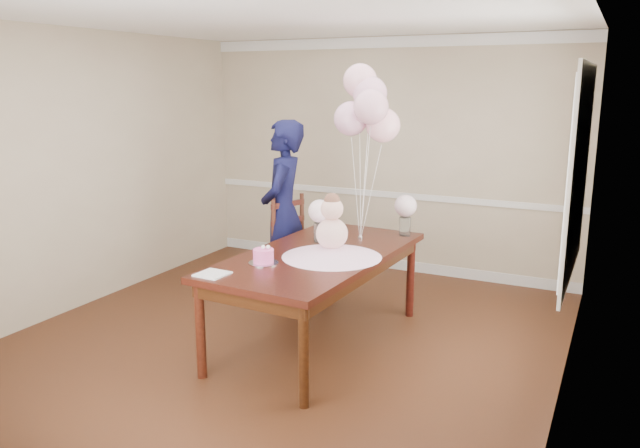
# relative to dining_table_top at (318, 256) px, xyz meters

# --- Properties ---
(floor) EXTENTS (4.50, 5.00, 0.00)m
(floor) POSITION_rel_dining_table_top_xyz_m (-0.29, -0.13, -0.78)
(floor) COLOR black
(floor) RESTS_ON ground
(ceiling) EXTENTS (4.50, 5.00, 0.02)m
(ceiling) POSITION_rel_dining_table_top_xyz_m (-0.29, -0.13, 1.92)
(ceiling) COLOR white
(ceiling) RESTS_ON wall_back
(wall_back) EXTENTS (4.50, 0.02, 2.70)m
(wall_back) POSITION_rel_dining_table_top_xyz_m (-0.29, 2.37, 0.57)
(wall_back) COLOR tan
(wall_back) RESTS_ON floor
(wall_front) EXTENTS (4.50, 0.02, 2.70)m
(wall_front) POSITION_rel_dining_table_top_xyz_m (-0.29, -2.63, 0.57)
(wall_front) COLOR tan
(wall_front) RESTS_ON floor
(wall_left) EXTENTS (0.02, 5.00, 2.70)m
(wall_left) POSITION_rel_dining_table_top_xyz_m (-2.54, -0.13, 0.57)
(wall_left) COLOR tan
(wall_left) RESTS_ON floor
(wall_right) EXTENTS (0.02, 5.00, 2.70)m
(wall_right) POSITION_rel_dining_table_top_xyz_m (1.96, -0.13, 0.57)
(wall_right) COLOR tan
(wall_right) RESTS_ON floor
(chair_rail_trim) EXTENTS (4.50, 0.02, 0.07)m
(chair_rail_trim) POSITION_rel_dining_table_top_xyz_m (-0.29, 2.36, 0.12)
(chair_rail_trim) COLOR silver
(chair_rail_trim) RESTS_ON wall_back
(crown_molding) EXTENTS (4.50, 0.02, 0.12)m
(crown_molding) POSITION_rel_dining_table_top_xyz_m (-0.29, 2.36, 1.85)
(crown_molding) COLOR silver
(crown_molding) RESTS_ON wall_back
(baseboard_trim) EXTENTS (4.50, 0.02, 0.12)m
(baseboard_trim) POSITION_rel_dining_table_top_xyz_m (-0.29, 2.36, -0.72)
(baseboard_trim) COLOR silver
(baseboard_trim) RESTS_ON floor
(window_frame) EXTENTS (0.02, 1.66, 1.56)m
(window_frame) POSITION_rel_dining_table_top_xyz_m (1.94, 0.37, 0.77)
(window_frame) COLOR white
(window_frame) RESTS_ON wall_right
(window_blinds) EXTENTS (0.01, 1.50, 1.40)m
(window_blinds) POSITION_rel_dining_table_top_xyz_m (1.92, 0.37, 0.77)
(window_blinds) COLOR silver
(window_blinds) RESTS_ON wall_right
(dining_table_top) EXTENTS (1.19, 2.21, 0.05)m
(dining_table_top) POSITION_rel_dining_table_top_xyz_m (0.00, 0.00, 0.00)
(dining_table_top) COLOR black
(dining_table_top) RESTS_ON table_leg_fl
(table_apron) EXTENTS (1.08, 2.09, 0.11)m
(table_apron) POSITION_rel_dining_table_top_xyz_m (0.00, 0.00, -0.08)
(table_apron) COLOR black
(table_apron) RESTS_ON table_leg_fl
(table_leg_fl) EXTENTS (0.08, 0.08, 0.75)m
(table_leg_fl) POSITION_rel_dining_table_top_xyz_m (-0.51, -0.96, -0.40)
(table_leg_fl) COLOR black
(table_leg_fl) RESTS_ON floor
(table_leg_fr) EXTENTS (0.08, 0.08, 0.75)m
(table_leg_fr) POSITION_rel_dining_table_top_xyz_m (0.40, -1.01, -0.40)
(table_leg_fr) COLOR black
(table_leg_fr) RESTS_ON floor
(table_leg_bl) EXTENTS (0.08, 0.08, 0.75)m
(table_leg_bl) POSITION_rel_dining_table_top_xyz_m (-0.40, 1.01, -0.40)
(table_leg_bl) COLOR black
(table_leg_bl) RESTS_ON floor
(table_leg_br) EXTENTS (0.08, 0.08, 0.75)m
(table_leg_br) POSITION_rel_dining_table_top_xyz_m (0.51, 0.96, -0.40)
(table_leg_br) COLOR black
(table_leg_br) RESTS_ON floor
(baby_skirt) EXTENTS (0.86, 0.86, 0.11)m
(baby_skirt) POSITION_rel_dining_table_top_xyz_m (0.16, -0.06, 0.08)
(baby_skirt) COLOR #EBADD2
(baby_skirt) RESTS_ON dining_table_top
(baby_torso) EXTENTS (0.26, 0.26, 0.26)m
(baby_torso) POSITION_rel_dining_table_top_xyz_m (0.16, -0.06, 0.22)
(baby_torso) COLOR pink
(baby_torso) RESTS_ON baby_skirt
(baby_head) EXTENTS (0.18, 0.18, 0.18)m
(baby_head) POSITION_rel_dining_table_top_xyz_m (0.16, -0.06, 0.42)
(baby_head) COLOR beige
(baby_head) RESTS_ON baby_torso
(baby_hair) EXTENTS (0.13, 0.13, 0.13)m
(baby_hair) POSITION_rel_dining_table_top_xyz_m (0.16, -0.06, 0.49)
(baby_hair) COLOR brown
(baby_hair) RESTS_ON baby_head
(cake_platter) EXTENTS (0.25, 0.25, 0.01)m
(cake_platter) POSITION_rel_dining_table_top_xyz_m (-0.24, -0.47, 0.03)
(cake_platter) COLOR #B9B9BD
(cake_platter) RESTS_ON dining_table_top
(birthday_cake) EXTENTS (0.17, 0.17, 0.11)m
(birthday_cake) POSITION_rel_dining_table_top_xyz_m (-0.24, -0.47, 0.09)
(birthday_cake) COLOR #F14CA1
(birthday_cake) RESTS_ON cake_platter
(cake_flower_a) EXTENTS (0.03, 0.03, 0.03)m
(cake_flower_a) POSITION_rel_dining_table_top_xyz_m (-0.24, -0.47, 0.16)
(cake_flower_a) COLOR white
(cake_flower_a) RESTS_ON birthday_cake
(cake_flower_b) EXTENTS (0.03, 0.03, 0.03)m
(cake_flower_b) POSITION_rel_dining_table_top_xyz_m (-0.21, -0.45, 0.16)
(cake_flower_b) COLOR white
(cake_flower_b) RESTS_ON birthday_cake
(rose_vase_near) EXTENTS (0.11, 0.11, 0.17)m
(rose_vase_near) POSITION_rel_dining_table_top_xyz_m (-0.14, 0.33, 0.11)
(rose_vase_near) COLOR silver
(rose_vase_near) RESTS_ON dining_table_top
(roses_near) EXTENTS (0.20, 0.20, 0.20)m
(roses_near) POSITION_rel_dining_table_top_xyz_m (-0.14, 0.33, 0.31)
(roses_near) COLOR #F9D1D8
(roses_near) RESTS_ON rose_vase_near
(rose_vase_far) EXTENTS (0.11, 0.11, 0.17)m
(rose_vase_far) POSITION_rel_dining_table_top_xyz_m (0.46, 0.89, 0.11)
(rose_vase_far) COLOR silver
(rose_vase_far) RESTS_ON dining_table_top
(roses_far) EXTENTS (0.20, 0.20, 0.20)m
(roses_far) POSITION_rel_dining_table_top_xyz_m (0.46, 0.89, 0.31)
(roses_far) COLOR beige
(roses_far) RESTS_ON rose_vase_far
(napkin) EXTENTS (0.23, 0.23, 0.01)m
(napkin) POSITION_rel_dining_table_top_xyz_m (-0.43, -0.89, 0.03)
(napkin) COLOR silver
(napkin) RESTS_ON dining_table_top
(balloon_weight) EXTENTS (0.05, 0.05, 0.02)m
(balloon_weight) POSITION_rel_dining_table_top_xyz_m (0.14, 0.58, 0.04)
(balloon_weight) COLOR silver
(balloon_weight) RESTS_ON dining_table_top
(balloon_a) EXTENTS (0.30, 0.30, 0.30)m
(balloon_a) POSITION_rel_dining_table_top_xyz_m (0.03, 0.59, 1.10)
(balloon_a) COLOR #DE9DBB
(balloon_a) RESTS_ON balloon_ribbon_a
(balloon_b) EXTENTS (0.30, 0.30, 0.30)m
(balloon_b) POSITION_rel_dining_table_top_xyz_m (0.24, 0.52, 1.21)
(balloon_b) COLOR #DF9EB3
(balloon_b) RESTS_ON balloon_ribbon_b
(balloon_c) EXTENTS (0.30, 0.30, 0.30)m
(balloon_c) POSITION_rel_dining_table_top_xyz_m (0.17, 0.69, 1.32)
(balloon_c) COLOR #DA9AB7
(balloon_c) RESTS_ON balloon_ribbon_c
(balloon_d) EXTENTS (0.30, 0.30, 0.30)m
(balloon_d) POSITION_rel_dining_table_top_xyz_m (0.06, 0.72, 1.42)
(balloon_d) COLOR #EDA8B6
(balloon_d) RESTS_ON balloon_ribbon_d
(balloon_e) EXTENTS (0.30, 0.30, 0.30)m
(balloon_e) POSITION_rel_dining_table_top_xyz_m (0.31, 0.66, 1.05)
(balloon_e) COLOR #FCB3C0
(balloon_e) RESTS_ON balloon_ribbon_e
(balloon_ribbon_a) EXTENTS (0.10, 0.01, 0.90)m
(balloon_ribbon_a) POSITION_rel_dining_table_top_xyz_m (0.09, 0.59, 0.49)
(balloon_ribbon_a) COLOR white
(balloon_ribbon_a) RESTS_ON balloon_weight
(balloon_ribbon_b) EXTENTS (0.11, 0.06, 1.00)m
(balloon_ribbon_b) POSITION_rel_dining_table_top_xyz_m (0.19, 0.55, 0.54)
(balloon_ribbon_b) COLOR white
(balloon_ribbon_b) RESTS_ON balloon_weight
(balloon_ribbon_c) EXTENTS (0.03, 0.10, 1.11)m
(balloon_ribbon_c) POSITION_rel_dining_table_top_xyz_m (0.15, 0.64, 0.60)
(balloon_ribbon_c) COLOR white
(balloon_ribbon_c) RESTS_ON balloon_weight
(balloon_ribbon_d) EXTENTS (0.08, 0.12, 1.22)m
(balloon_ribbon_d) POSITION_rel_dining_table_top_xyz_m (0.10, 0.65, 0.65)
(balloon_ribbon_d) COLOR white
(balloon_ribbon_d) RESTS_ON balloon_weight
(balloon_ribbon_e) EXTENTS (0.16, 0.07, 0.83)m
(balloon_ribbon_e) POSITION_rel_dining_table_top_xyz_m (0.22, 0.62, 0.46)
(balloon_ribbon_e) COLOR white
(balloon_ribbon_e) RESTS_ON balloon_weight
(dining_chair_seat) EXTENTS (0.60, 0.60, 0.05)m
(dining_chair_seat) POSITION_rel_dining_table_top_xyz_m (-0.55, 0.78, -0.30)
(dining_chair_seat) COLOR #3E2211
(dining_chair_seat) RESTS_ON chair_leg_fl
(chair_leg_fl) EXTENTS (0.05, 0.05, 0.46)m
(chair_leg_fl) POSITION_rel_dining_table_top_xyz_m (-0.79, 0.66, -0.55)
(chair_leg_fl) COLOR black
(chair_leg_fl) RESTS_ON floor
(chair_leg_fr) EXTENTS (0.05, 0.05, 0.46)m
(chair_leg_fr) POSITION_rel_dining_table_top_xyz_m (-0.43, 0.54, -0.55)
(chair_leg_fr) COLOR #331B0E
(chair_leg_fr) RESTS_ON floor
(chair_leg_bl) EXTENTS (0.05, 0.05, 0.46)m
(chair_leg_bl) POSITION_rel_dining_table_top_xyz_m (-0.67, 1.02, -0.55)
(chair_leg_bl) COLOR #38160F
(chair_leg_bl) RESTS_ON floor
(chair_leg_br) EXTENTS (0.05, 0.05, 0.46)m
(chair_leg_br) POSITION_rel_dining_table_top_xyz_m (-0.31, 0.90, -0.55)
(chair_leg_br) COLOR #38180F
(chair_leg_br) RESTS_ON floor
(chair_back_post_l) EXTENTS (0.05, 0.05, 0.60)m
(chair_back_post_l) POSITION_rel_dining_table_top_xyz_m (-0.81, 0.67, 0.01)
(chair_back_post_l) COLOR #3E1B11
(chair_back_post_l) RESTS_ON dining_chair_seat
(chair_back_post_r) EXTENTS (0.05, 0.05, 0.60)m
(chair_back_post_r) POSITION_rel_dining_table_top_xyz_m (-0.69, 1.03, 0.01)
(chair_back_post_r) COLOR #37180F
(chair_back_post_r) RESTS_ON dining_chair_seat
(chair_slat_low) EXTENTS (0.17, 0.42, 0.05)m
(chair_slat_low) POSITION_rel_dining_table_top_xyz_m (-0.75, 0.85, -0.12)
(chair_slat_low) COLOR #321D0D
(chair_slat_low) RESTS_ON dining_chair_seat
(chair_slat_mid) EXTENTS (0.17, 0.42, 0.05)m
(chair_slat_mid) POSITION_rel_dining_table_top_xyz_m (-0.75, 0.85, 0.05)
(chair_slat_mid) COLOR #3E1511
(chair_slat_mid) RESTS_ON dining_chair_seat
(chair_slat_top) EXTENTS (0.17, 0.42, 0.05)m
(chair_slat_top) POSITION_rel_dining_table_top_xyz_m (-0.75, 0.85, 0.23)
(chair_slat_top) COLOR #3A1410
(chair_slat_top) RESTS_ON dining_chair_seat
(woman) EXTENTS (0.61, 0.76, 1.84)m
(woman) POSITION_rel_dining_table_top_xyz_m (-0.82, 0.86, 0.14)
(woman) COLOR black
(woman) RESTS_ON floor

